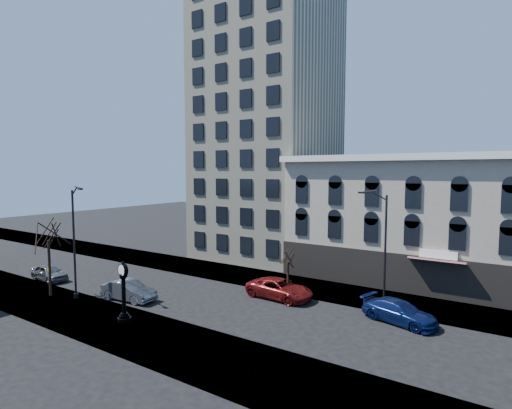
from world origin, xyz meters
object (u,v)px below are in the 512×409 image
Objects in this scene: street_clock at (124,294)px; street_lamp_near at (76,213)px; warning_sign at (49,274)px; car_near_a at (49,273)px; car_near_b at (129,290)px.

street_lamp_near reaches higher than street_clock.
street_clock is at bearing 3.83° from warning_sign.
street_lamp_near is at bearing -102.85° from car_near_a.
warning_sign is 0.50× the size of car_near_a.
street_lamp_near is 4.18× the size of warning_sign.
warning_sign reaches higher than car_near_a.
street_clock is 0.87× the size of car_near_b.
warning_sign is at bearing -176.08° from street_clock.
street_lamp_near is 11.11m from car_near_a.
car_near_a is at bearing 86.43° from car_near_b.
street_clock is 0.45× the size of street_lamp_near.
warning_sign is 4.68m from car_near_a.
warning_sign is at bearing -166.84° from street_lamp_near.
street_lamp_near is 7.83m from car_near_b.
street_clock reaches higher than warning_sign.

